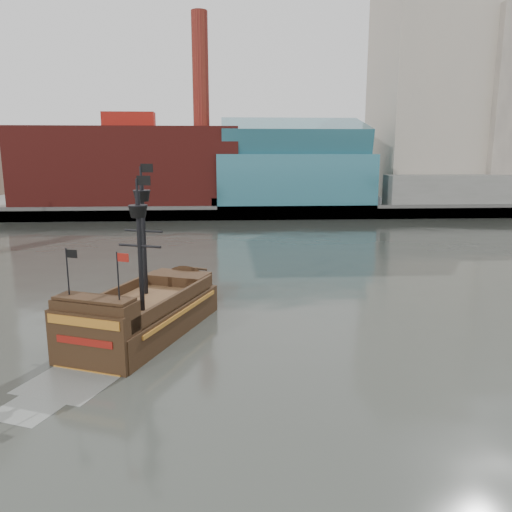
{
  "coord_description": "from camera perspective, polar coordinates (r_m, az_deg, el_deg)",
  "views": [
    {
      "loc": [
        -3.78,
        -29.54,
        12.1
      ],
      "look_at": [
        -1.23,
        9.75,
        4.0
      ],
      "focal_mm": 35.0,
      "sensor_mm": 36.0,
      "label": 1
    }
  ],
  "objects": [
    {
      "name": "ground",
      "position": [
        32.15,
        3.37,
        -10.51
      ],
      "size": [
        400.0,
        400.0,
        0.0
      ],
      "primitive_type": "plane",
      "color": "#2A2C27",
      "rests_on": "ground"
    },
    {
      "name": "pirate_ship",
      "position": [
        34.94,
        -12.7,
        -7.0
      ],
      "size": [
        10.66,
        17.03,
        12.27
      ],
      "rotation": [
        0.0,
        0.0,
        -0.38
      ],
      "color": "black",
      "rests_on": "ground"
    },
    {
      "name": "promenade_far",
      "position": [
        122.11,
        -1.93,
        6.41
      ],
      "size": [
        220.0,
        60.0,
        2.0
      ],
      "primitive_type": "cube",
      "color": "slate",
      "rests_on": "ground"
    },
    {
      "name": "seawall",
      "position": [
        92.75,
        -1.36,
        4.94
      ],
      "size": [
        220.0,
        1.0,
        2.6
      ],
      "primitive_type": "cube",
      "color": "#4C4C49",
      "rests_on": "ground"
    },
    {
      "name": "skyline",
      "position": [
        115.13,
        0.83,
        17.84
      ],
      "size": [
        149.0,
        45.0,
        62.0
      ],
      "color": "brown",
      "rests_on": "promenade_far"
    }
  ]
}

